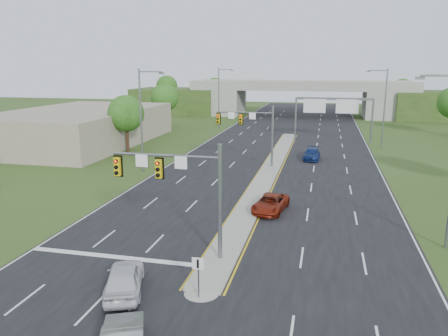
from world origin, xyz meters
TOP-DOWN VIEW (x-y plane):
  - ground at (0.00, 0.00)m, footprint 240.00×240.00m
  - road at (0.00, 35.00)m, footprint 24.00×160.00m
  - median at (0.00, 23.00)m, footprint 2.00×54.00m
  - median_nose at (0.00, -4.00)m, footprint 2.00×2.00m
  - lane_markings at (-0.60, 28.91)m, footprint 23.72×160.00m
  - signal_mast_near at (-2.26, -0.07)m, footprint 6.62×0.60m
  - signal_mast_far at (-2.26, 24.93)m, footprint 6.62×0.60m
  - keep_right_sign at (0.00, -4.53)m, footprint 0.60×0.13m
  - sign_gantry at (6.68, 44.92)m, footprint 11.58×0.44m
  - overpass at (0.00, 80.00)m, footprint 80.00×14.00m
  - lightpole_l_mid at (-13.30, 20.00)m, footprint 2.85×0.25m
  - lightpole_l_far at (-13.30, 55.00)m, footprint 2.85×0.25m
  - lightpole_r_far at (13.30, 40.00)m, footprint 2.85×0.25m
  - tree_l_near at (-20.00, 30.00)m, footprint 4.80×4.80m
  - tree_l_mid at (-24.00, 55.00)m, footprint 5.20×5.20m
  - tree_back_a at (-38.00, 94.00)m, footprint 6.00×6.00m
  - tree_back_b at (-24.00, 94.00)m, footprint 5.60×5.60m
  - tree_back_c at (24.00, 94.00)m, footprint 5.60×5.60m
  - commercial_building at (-30.00, 35.00)m, footprint 18.00×30.00m
  - car_white at (-3.85, -4.73)m, footprint 3.18×4.80m
  - car_far_a at (1.78, 9.62)m, footprint 2.84×4.94m
  - car_far_b at (4.28, 30.66)m, footprint 2.01×4.65m

SIDE VIEW (x-z plane):
  - ground at x=0.00m, z-range 0.00..0.00m
  - road at x=0.00m, z-range 0.00..0.02m
  - lane_markings at x=-0.60m, z-range 0.02..0.03m
  - median at x=0.00m, z-range 0.02..0.18m
  - median_nose at x=0.00m, z-range 0.02..0.18m
  - car_far_a at x=1.78m, z-range 0.02..1.32m
  - car_far_b at x=4.28m, z-range 0.02..1.35m
  - car_white at x=-3.85m, z-range 0.02..1.54m
  - keep_right_sign at x=0.00m, z-range 0.42..2.62m
  - commercial_building at x=-30.00m, z-range 0.00..5.00m
  - overpass at x=0.00m, z-range -0.50..7.60m
  - signal_mast_near at x=-2.26m, z-range 1.23..8.23m
  - signal_mast_far at x=-2.26m, z-range 1.23..8.23m
  - tree_l_near at x=-20.00m, z-range 1.38..8.98m
  - sign_gantry at x=6.68m, z-range 1.90..8.58m
  - tree_l_mid at x=-24.00m, z-range 1.44..9.57m
  - tree_back_b at x=-24.00m, z-range 1.35..9.67m
  - tree_back_c at x=24.00m, z-range 1.35..9.67m
  - tree_back_a at x=-38.00m, z-range 1.41..10.26m
  - lightpole_l_mid at x=-13.30m, z-range 0.60..11.60m
  - lightpole_l_far at x=-13.30m, z-range 0.60..11.60m
  - lightpole_r_far at x=13.30m, z-range 0.60..11.60m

